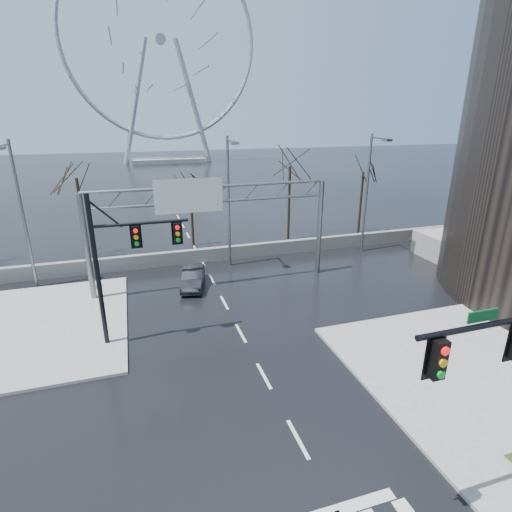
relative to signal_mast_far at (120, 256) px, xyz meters
name	(u,v)px	position (x,y,z in m)	size (l,w,h in m)	color
ground	(298,439)	(5.87, -8.96, -4.83)	(260.00, 260.00, 0.00)	black
sidewalk_right_ext	(471,361)	(15.87, -6.96, -4.76)	(12.00, 10.00, 0.15)	gray
sidewalk_far	(34,327)	(-5.13, 3.04, -4.76)	(10.00, 12.00, 0.15)	gray
barrier_wall	(202,255)	(5.87, 11.04, -4.28)	(52.00, 0.50, 1.10)	slate
signal_mast_far	(120,256)	(0.00, 0.00, 0.00)	(4.72, 0.41, 8.00)	black
sign_gantry	(207,214)	(5.49, 6.00, 0.35)	(16.36, 0.40, 7.60)	slate
streetlight_left	(20,205)	(-6.13, 9.20, 1.05)	(0.50, 2.55, 10.00)	slate
streetlight_mid	(230,193)	(7.87, 9.20, 1.05)	(0.50, 2.55, 10.00)	slate
streetlight_right	(370,185)	(19.87, 9.20, 1.05)	(0.50, 2.55, 10.00)	slate
tree_left	(78,188)	(-3.13, 14.54, 1.14)	(3.75, 3.75, 7.50)	black
tree_center	(190,190)	(5.87, 15.54, 0.34)	(3.25, 3.25, 6.50)	black
tree_right	(290,175)	(14.87, 14.54, 1.38)	(3.90, 3.90, 7.80)	black
tree_far_right	(363,179)	(22.87, 15.04, 0.58)	(3.40, 3.40, 6.80)	black
ferris_wheel	(161,48)	(10.87, 86.04, 21.30)	(45.00, 6.00, 50.91)	gray
car	(193,278)	(4.38, 6.23, -4.17)	(1.40, 4.02, 1.33)	black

